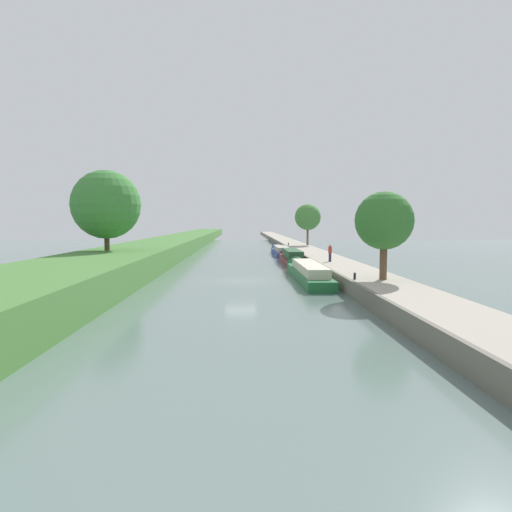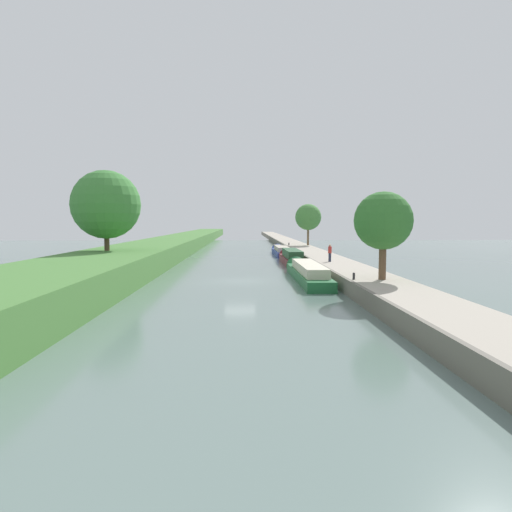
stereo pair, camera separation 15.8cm
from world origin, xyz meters
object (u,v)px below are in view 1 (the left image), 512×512
narrowboat_maroon (291,258)px  person_walking (330,253)px  mooring_bollard_far (288,244)px  narrowboat_green (307,272)px  narrowboat_blue (280,251)px  mooring_bollard_near (355,276)px

narrowboat_maroon → person_walking: (2.70, -9.22, 1.21)m
person_walking → mooring_bollard_far: 29.02m
mooring_bollard_far → narrowboat_green: bearing=-93.3°
narrowboat_green → narrowboat_maroon: 14.35m
narrowboat_green → mooring_bollard_far: 34.19m
narrowboat_maroon → narrowboat_blue: narrowboat_maroon is taller
narrowboat_maroon → mooring_bollard_far: size_ratio=27.07×
narrowboat_green → mooring_bollard_near: bearing=-76.1°
narrowboat_green → mooring_bollard_far: mooring_bollard_far is taller
narrowboat_green → mooring_bollard_near: mooring_bollard_near is taller
narrowboat_green → narrowboat_blue: narrowboat_green is taller
narrowboat_blue → mooring_bollard_far: 6.42m
narrowboat_green → narrowboat_blue: size_ratio=1.15×
narrowboat_green → mooring_bollard_near: 8.31m
person_walking → mooring_bollard_far: size_ratio=3.69×
narrowboat_maroon → mooring_bollard_near: bearing=-85.5°
mooring_bollard_near → narrowboat_maroon: bearing=94.5°
narrowboat_maroon → mooring_bollard_near: narrowboat_maroon is taller
narrowboat_green → mooring_bollard_far: bearing=86.7°
narrowboat_maroon → narrowboat_green: bearing=-91.0°
narrowboat_green → narrowboat_maroon: (0.24, 14.35, 0.07)m
narrowboat_blue → mooring_bollard_near: mooring_bollard_near is taller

